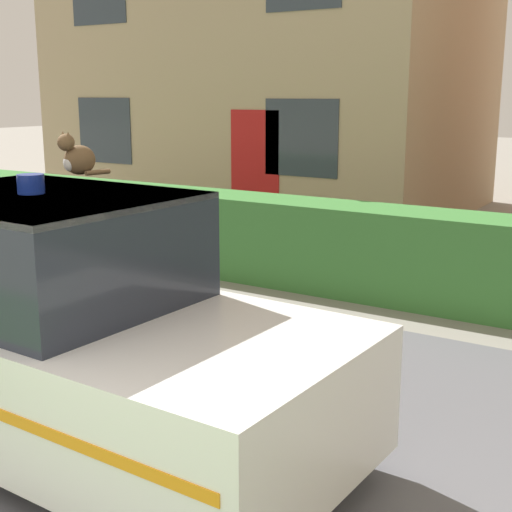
# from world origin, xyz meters

# --- Properties ---
(road_strip) EXTENTS (28.00, 5.23, 0.01)m
(road_strip) POSITION_xyz_m (0.00, 3.37, 0.01)
(road_strip) COLOR #5B5B60
(road_strip) RESTS_ON ground
(garden_hedge) EXTENTS (15.70, 0.84, 1.07)m
(garden_hedge) POSITION_xyz_m (-1.15, 7.06, 0.54)
(garden_hedge) COLOR #3D7F38
(garden_hedge) RESTS_ON ground
(police_car) EXTENTS (4.03, 1.86, 1.85)m
(police_car) POSITION_xyz_m (-1.24, 2.50, 0.81)
(police_car) COLOR black
(police_car) RESTS_ON road_strip
(cat) EXTENTS (0.23, 0.31, 0.29)m
(cat) POSITION_xyz_m (-1.18, 2.65, 1.98)
(cat) COLOR brown
(cat) RESTS_ON police_car
(house_left) EXTENTS (8.67, 5.85, 7.61)m
(house_left) POSITION_xyz_m (-5.84, 12.78, 3.87)
(house_left) COLOR tan
(house_left) RESTS_ON ground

